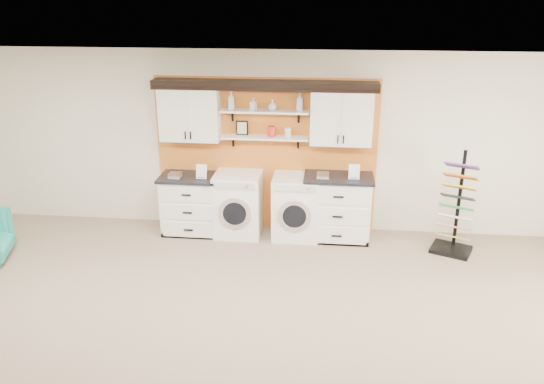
# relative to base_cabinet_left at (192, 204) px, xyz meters

# --- Properties ---
(ceiling) EXTENTS (10.00, 10.00, 0.00)m
(ceiling) POSITION_rel_base_cabinet_left_xyz_m (1.13, -3.64, 2.33)
(ceiling) COLOR white
(ceiling) RESTS_ON wall_back
(wall_back) EXTENTS (10.00, 0.00, 10.00)m
(wall_back) POSITION_rel_base_cabinet_left_xyz_m (1.13, 0.36, 0.93)
(wall_back) COLOR silver
(wall_back) RESTS_ON floor
(accent_panel) EXTENTS (3.40, 0.07, 2.40)m
(accent_panel) POSITION_rel_base_cabinet_left_xyz_m (1.13, 0.32, 0.73)
(accent_panel) COLOR orange
(accent_panel) RESTS_ON wall_back
(upper_cabinet_left) EXTENTS (0.90, 0.35, 0.84)m
(upper_cabinet_left) POSITION_rel_base_cabinet_left_xyz_m (-0.00, 0.15, 1.41)
(upper_cabinet_left) COLOR white
(upper_cabinet_left) RESTS_ON wall_back
(upper_cabinet_right) EXTENTS (0.90, 0.35, 0.84)m
(upper_cabinet_right) POSITION_rel_base_cabinet_left_xyz_m (2.26, 0.15, 1.41)
(upper_cabinet_right) COLOR white
(upper_cabinet_right) RESTS_ON wall_back
(shelf_lower) EXTENTS (1.32, 0.28, 0.03)m
(shelf_lower) POSITION_rel_base_cabinet_left_xyz_m (1.13, 0.16, 1.06)
(shelf_lower) COLOR white
(shelf_lower) RESTS_ON wall_back
(shelf_upper) EXTENTS (1.32, 0.28, 0.03)m
(shelf_upper) POSITION_rel_base_cabinet_left_xyz_m (1.13, 0.16, 1.46)
(shelf_upper) COLOR white
(shelf_upper) RESTS_ON wall_back
(crown_molding) EXTENTS (3.30, 0.41, 0.13)m
(crown_molding) POSITION_rel_base_cabinet_left_xyz_m (1.13, 0.17, 1.86)
(crown_molding) COLOR black
(crown_molding) RESTS_ON wall_back
(picture_frame) EXTENTS (0.18, 0.02, 0.22)m
(picture_frame) POSITION_rel_base_cabinet_left_xyz_m (0.78, 0.21, 1.19)
(picture_frame) COLOR black
(picture_frame) RESTS_ON shelf_lower
(canister_red) EXTENTS (0.11, 0.11, 0.16)m
(canister_red) POSITION_rel_base_cabinet_left_xyz_m (1.23, 0.16, 1.16)
(canister_red) COLOR red
(canister_red) RESTS_ON shelf_lower
(canister_cream) EXTENTS (0.10, 0.10, 0.14)m
(canister_cream) POSITION_rel_base_cabinet_left_xyz_m (1.48, 0.16, 1.15)
(canister_cream) COLOR silver
(canister_cream) RESTS_ON shelf_lower
(base_cabinet_left) EXTENTS (0.95, 0.66, 0.93)m
(base_cabinet_left) POSITION_rel_base_cabinet_left_xyz_m (0.00, 0.00, 0.00)
(base_cabinet_left) COLOR white
(base_cabinet_left) RESTS_ON floor
(base_cabinet_right) EXTENTS (1.03, 0.66, 1.01)m
(base_cabinet_right) POSITION_rel_base_cabinet_left_xyz_m (2.26, -0.00, 0.04)
(base_cabinet_right) COLOR white
(base_cabinet_right) RESTS_ON floor
(washer) EXTENTS (0.71, 0.71, 0.99)m
(washer) POSITION_rel_base_cabinet_left_xyz_m (0.73, -0.00, 0.03)
(washer) COLOR white
(washer) RESTS_ON floor
(dryer) EXTENTS (0.70, 0.71, 0.98)m
(dryer) POSITION_rel_base_cabinet_left_xyz_m (1.63, -0.00, 0.02)
(dryer) COLOR white
(dryer) RESTS_ON floor
(sample_rack) EXTENTS (0.68, 0.63, 1.50)m
(sample_rack) POSITION_rel_base_cabinet_left_xyz_m (3.95, -0.27, 0.03)
(sample_rack) COLOR black
(sample_rack) RESTS_ON floor
(soap_bottle_a) EXTENTS (0.14, 0.14, 0.26)m
(soap_bottle_a) POSITION_rel_base_cabinet_left_xyz_m (0.63, 0.16, 1.61)
(soap_bottle_a) COLOR silver
(soap_bottle_a) RESTS_ON shelf_upper
(soap_bottle_b) EXTENTS (0.10, 0.10, 0.18)m
(soap_bottle_b) POSITION_rel_base_cabinet_left_xyz_m (0.96, 0.16, 1.57)
(soap_bottle_b) COLOR silver
(soap_bottle_b) RESTS_ON shelf_upper
(soap_bottle_c) EXTENTS (0.18, 0.18, 0.16)m
(soap_bottle_c) POSITION_rel_base_cabinet_left_xyz_m (1.25, 0.16, 1.56)
(soap_bottle_c) COLOR silver
(soap_bottle_c) RESTS_ON shelf_upper
(soap_bottle_d) EXTENTS (0.14, 0.14, 0.27)m
(soap_bottle_d) POSITION_rel_base_cabinet_left_xyz_m (1.65, 0.16, 1.61)
(soap_bottle_d) COLOR silver
(soap_bottle_d) RESTS_ON shelf_upper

